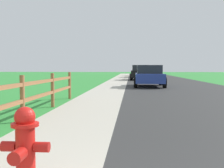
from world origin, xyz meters
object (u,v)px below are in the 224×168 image
(parked_car_red, at_px, (139,71))
(parked_car_beige, at_px, (140,72))
(fire_hydrant, at_px, (25,147))
(parked_car_black, at_px, (141,72))
(parked_suv_blue, at_px, (149,76))

(parked_car_red, bearing_deg, parked_car_beige, -90.31)
(fire_hydrant, bearing_deg, parked_car_black, 85.42)
(parked_car_beige, bearing_deg, parked_suv_blue, -89.76)
(fire_hydrant, height_order, parked_suv_blue, parked_suv_blue)
(parked_suv_blue, height_order, parked_car_beige, parked_car_beige)
(fire_hydrant, relative_size, parked_car_beige, 0.17)
(parked_car_beige, bearing_deg, fire_hydrant, -93.82)
(fire_hydrant, xyz_separation_m, parked_car_black, (2.09, 26.15, 0.35))
(parked_car_beige, bearing_deg, parked_car_red, 89.69)
(parked_car_black, height_order, parked_car_beige, parked_car_beige)
(parked_suv_blue, xyz_separation_m, parked_car_red, (-0.04, 24.91, 0.10))
(parked_suv_blue, xyz_separation_m, parked_car_black, (-0.21, 10.51, 0.06))
(parked_car_red, bearing_deg, fire_hydrant, -93.20)
(parked_car_red, bearing_deg, parked_car_black, -90.70)
(parked_suv_blue, distance_m, parked_car_red, 24.91)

